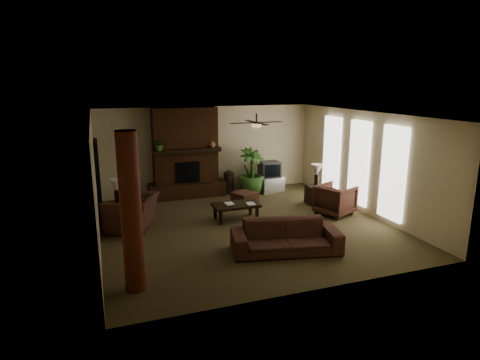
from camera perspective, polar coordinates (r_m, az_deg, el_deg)
name	(u,v)px	position (r m, az deg, el deg)	size (l,w,h in m)	color
room_shell	(245,172)	(10.01, 0.77, 1.16)	(7.00, 7.00, 7.00)	brown
fireplace	(186,160)	(12.89, -7.59, 2.74)	(2.40, 0.70, 2.80)	#4C2914
windows	(359,163)	(11.82, 16.32, 2.29)	(0.08, 3.65, 2.35)	white
log_column	(131,213)	(7.12, -15.02, -4.54)	(0.36, 0.36, 2.80)	maroon
doorway	(98,180)	(11.25, -19.26, -0.05)	(0.10, 1.00, 2.10)	black
ceiling_fan	(256,124)	(10.25, 2.32, 7.84)	(1.35, 1.35, 0.37)	black
sofa	(286,232)	(8.78, 6.47, -7.22)	(2.31, 0.67, 0.90)	#4D2D21
armchair_left	(132,207)	(10.37, -14.97, -3.74)	(1.26, 0.82, 1.10)	#4D2D21
armchair_right	(335,198)	(11.42, 13.20, -2.52)	(0.89, 0.83, 0.91)	#4D2D21
coffee_table	(236,206)	(10.73, -0.58, -3.66)	(1.20, 0.70, 0.43)	black
ottoman	(245,199)	(11.99, 0.64, -2.66)	(0.60, 0.60, 0.40)	#4D2D21
tv_stand	(270,184)	(13.51, 4.28, -0.60)	(0.85, 0.50, 0.50)	silver
tv	(270,169)	(13.37, 4.18, 1.50)	(0.65, 0.53, 0.52)	#3A3A3D
floor_vase	(229,180)	(13.24, -1.58, -0.06)	(0.34, 0.34, 0.77)	#2F201A
floor_plant	(251,182)	(13.12, 1.55, -0.22)	(0.84, 1.51, 0.84)	#386227
side_table_left	(119,214)	(10.84, -16.62, -4.61)	(0.50, 0.50, 0.55)	black
lamp_left	(117,187)	(10.64, -16.92, -0.90)	(0.46, 0.46, 0.65)	black
side_table_right	(316,195)	(12.33, 10.56, -2.07)	(0.50, 0.50, 0.55)	black
lamp_right	(317,171)	(12.20, 10.75, 1.27)	(0.43, 0.43, 0.65)	black
mantel_plant	(159,145)	(12.35, -11.24, 4.81)	(0.38, 0.42, 0.33)	#386227
mantel_vase	(212,144)	(12.76, -3.92, 5.07)	(0.22, 0.23, 0.22)	#925A3A
book_a	(225,199)	(10.62, -2.08, -2.72)	(0.22, 0.03, 0.29)	#999999
book_b	(247,199)	(10.63, 0.97, -2.70)	(0.21, 0.02, 0.29)	#999999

